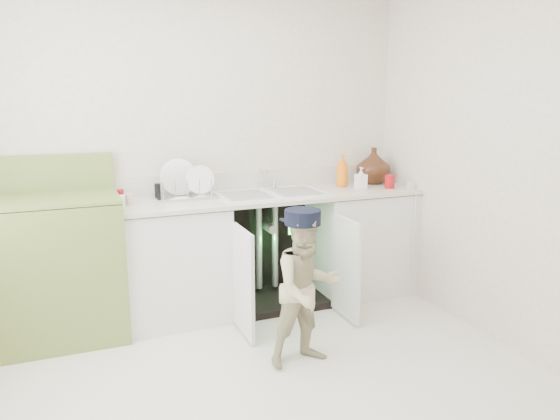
{
  "coord_description": "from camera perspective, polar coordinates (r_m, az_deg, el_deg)",
  "views": [
    {
      "loc": [
        -0.95,
        -2.7,
        1.7
      ],
      "look_at": [
        0.42,
        0.7,
        0.89
      ],
      "focal_mm": 35.0,
      "sensor_mm": 36.0,
      "label": 1
    }
  ],
  "objects": [
    {
      "name": "ground",
      "position": [
        3.33,
        -2.35,
        -18.22
      ],
      "size": [
        3.5,
        3.5,
        0.0
      ],
      "primitive_type": "plane",
      "color": "beige",
      "rests_on": "ground"
    },
    {
      "name": "repair_worker",
      "position": [
        3.41,
        2.85,
        -8.08
      ],
      "size": [
        0.5,
        0.87,
        0.99
      ],
      "rotation": [
        0.0,
        0.0,
        0.08
      ],
      "color": "#C4BA8C",
      "rests_on": "ground"
    },
    {
      "name": "room_shell",
      "position": [
        2.9,
        -2.57,
        3.57
      ],
      "size": [
        6.0,
        5.5,
        1.26
      ],
      "color": "silver",
      "rests_on": "ground"
    },
    {
      "name": "avocado_stove",
      "position": [
        4.06,
        -21.84,
        -5.4
      ],
      "size": [
        0.8,
        0.65,
        1.25
      ],
      "color": "olive",
      "rests_on": "ground"
    },
    {
      "name": "counter_run",
      "position": [
        4.37,
        -0.62,
        -3.8
      ],
      "size": [
        2.44,
        1.02,
        1.21
      ],
      "color": "white",
      "rests_on": "ground"
    }
  ]
}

